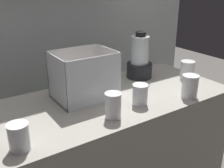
# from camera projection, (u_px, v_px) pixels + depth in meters

# --- Properties ---
(counter) EXTENTS (1.40, 0.64, 0.90)m
(counter) POSITION_uv_depth(u_px,v_px,m) (112.00, 162.00, 1.70)
(counter) COLOR #9E998E
(counter) RESTS_ON ground_plane
(back_wall_unit) EXTENTS (2.60, 0.24, 2.50)m
(back_wall_unit) POSITION_uv_depth(u_px,v_px,m) (54.00, 17.00, 1.99)
(back_wall_unit) COLOR silver
(back_wall_unit) RESTS_ON ground_plane
(carrot_display_bin) EXTENTS (0.32, 0.25, 0.27)m
(carrot_display_bin) POSITION_uv_depth(u_px,v_px,m) (84.00, 83.00, 1.50)
(carrot_display_bin) COLOR white
(carrot_display_bin) RESTS_ON counter
(blender_pitcher) EXTENTS (0.17, 0.17, 0.31)m
(blender_pitcher) POSITION_uv_depth(u_px,v_px,m) (140.00, 60.00, 1.80)
(blender_pitcher) COLOR black
(blender_pitcher) RESTS_ON counter
(juice_cup_beet_far_left) EXTENTS (0.09, 0.09, 0.11)m
(juice_cup_beet_far_left) POSITION_uv_depth(u_px,v_px,m) (19.00, 138.00, 1.05)
(juice_cup_beet_far_left) COLOR white
(juice_cup_beet_far_left) RESTS_ON counter
(juice_cup_beet_left) EXTENTS (0.08, 0.08, 0.13)m
(juice_cup_beet_left) POSITION_uv_depth(u_px,v_px,m) (113.00, 107.00, 1.29)
(juice_cup_beet_left) COLOR white
(juice_cup_beet_left) RESTS_ON counter
(juice_cup_beet_middle) EXTENTS (0.08, 0.08, 0.11)m
(juice_cup_beet_middle) POSITION_uv_depth(u_px,v_px,m) (140.00, 96.00, 1.43)
(juice_cup_beet_middle) COLOR white
(juice_cup_beet_middle) RESTS_ON counter
(juice_cup_orange_right) EXTENTS (0.09, 0.09, 0.13)m
(juice_cup_orange_right) POSITION_uv_depth(u_px,v_px,m) (190.00, 88.00, 1.51)
(juice_cup_orange_right) COLOR white
(juice_cup_orange_right) RESTS_ON counter
(juice_cup_pomegranate_far_right) EXTENTS (0.09, 0.09, 0.12)m
(juice_cup_pomegranate_far_right) POSITION_uv_depth(u_px,v_px,m) (187.00, 71.00, 1.79)
(juice_cup_pomegranate_far_right) COLOR white
(juice_cup_pomegranate_far_right) RESTS_ON counter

